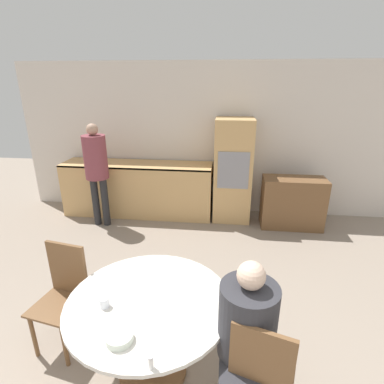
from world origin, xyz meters
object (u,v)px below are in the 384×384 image
Objects in this scene: dining_table at (150,322)px; bowl_near at (119,338)px; chair_far_left at (64,291)px; person_seated at (247,335)px; oven_unit at (233,171)px; sideboard at (292,203)px; cup at (104,302)px; chair_near_right at (261,372)px; person_standing at (96,165)px.

dining_table is 0.47m from bowl_near.
chair_far_left reaches higher than bowl_near.
oven_unit is at bearing 91.16° from person_seated.
bowl_near is at bearing -169.56° from person_seated.
cup is (-1.93, -3.00, 0.36)m from sideboard.
chair_far_left reaches higher than cup.
cup is (-0.30, -0.11, 0.25)m from dining_table.
person_standing is (-2.32, 2.93, 0.50)m from chair_near_right.
person_seated is at bearing -7.12° from chair_far_left.
sideboard is at bearing 62.42° from bowl_near.
oven_unit reaches higher than chair_far_left.
sideboard is 1.02× the size of chair_far_left.
person_standing is (-3.14, -0.31, 0.62)m from sideboard.
oven_unit is at bearing 167.26° from sideboard.
chair_near_right reaches higher than bowl_near.
dining_table is 3.04m from person_standing.
bowl_near reaches higher than dining_table.
sideboard is 3.32m from dining_table.
sideboard is (0.98, -0.22, -0.45)m from oven_unit.
person_seated reaches higher than sideboard.
person_standing reaches higher than bowl_near.
oven_unit is at bearing 78.27° from dining_table.
person_seated is (0.07, -3.36, -0.13)m from oven_unit.
oven_unit is at bearing 73.63° from cup.
bowl_near is at bearing -102.47° from dining_table.
dining_table is 0.40m from cup.
cup is (1.21, -2.70, -0.27)m from person_standing.
person_standing reaches higher than chair_far_left.
person_standing is at bearing 114.09° from cup.
chair_near_right is 0.93m from bowl_near.
chair_far_left is (-0.85, 0.25, 0.01)m from dining_table.
chair_far_left reaches higher than sideboard.
chair_far_left is at bearing 162.38° from person_seated.
person_seated reaches higher than chair_near_right.
person_seated reaches higher than chair_far_left.
bowl_near is at bearing 19.82° from chair_near_right.
dining_table is at bearing -119.38° from sideboard.
person_seated is (1.56, -0.50, 0.19)m from chair_far_left.
chair_near_right is 3.77m from person_standing.
sideboard is 5.56× the size of bowl_near.
dining_table is 0.78m from person_seated.
chair_near_right is at bearing -9.25° from chair_far_left.
dining_table is (-0.65, -3.12, -0.34)m from oven_unit.
sideboard is 0.58× the size of person_standing.
oven_unit is at bearing 78.18° from bowl_near.
dining_table is at bearing 161.19° from person_seated.
person_standing is at bearing -34.84° from chair_near_right.
dining_table is 0.88m from chair_near_right.
dining_table is at bearing 19.89° from cup.
chair_near_right is (-0.82, -3.24, 0.12)m from sideboard.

